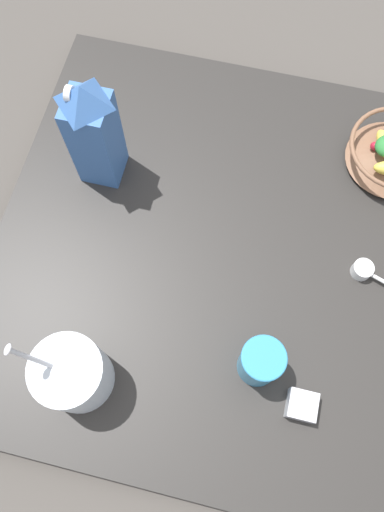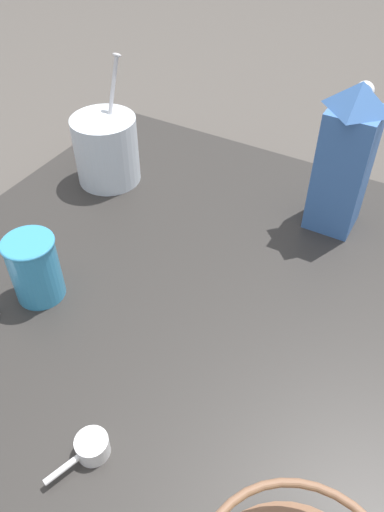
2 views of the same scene
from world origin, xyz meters
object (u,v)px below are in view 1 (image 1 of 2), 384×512
object	(u,v)px
milk_carton	(94,133)
drinking_cup	(261,362)
spice_jar	(301,405)
yogurt_tub	(72,374)

from	to	relation	value
milk_carton	drinking_cup	xyz separation A→B (m)	(0.35, 0.42, -0.08)
milk_carton	spice_jar	xyz separation A→B (m)	(0.41, 0.51, -0.12)
yogurt_tub	drinking_cup	world-z (taller)	yogurt_tub
yogurt_tub	spice_jar	world-z (taller)	yogurt_tub
spice_jar	yogurt_tub	bearing A→B (deg)	-83.47
drinking_cup	spice_jar	xyz separation A→B (m)	(0.05, 0.09, -0.04)
drinking_cup	spice_jar	bearing A→B (deg)	60.02
milk_carton	yogurt_tub	xyz separation A→B (m)	(0.46, 0.09, -0.06)
yogurt_tub	spice_jar	xyz separation A→B (m)	(-0.05, 0.42, -0.06)
milk_carton	yogurt_tub	bearing A→B (deg)	11.15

